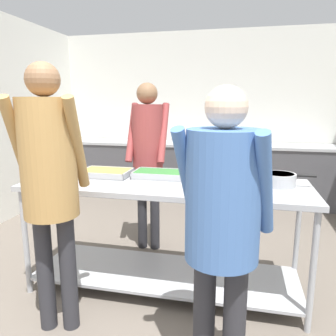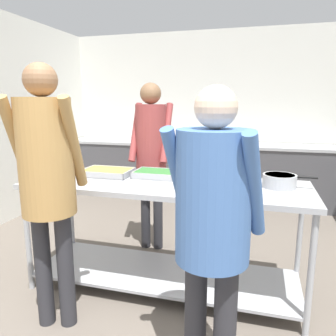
{
  "view_description": "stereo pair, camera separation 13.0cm",
  "coord_description": "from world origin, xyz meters",
  "px_view_note": "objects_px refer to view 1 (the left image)",
  "views": [
    {
      "loc": [
        0.64,
        -1.13,
        1.54
      ],
      "look_at": [
        0.05,
        1.43,
        1.01
      ],
      "focal_mm": 35.0,
      "sensor_mm": 36.0,
      "label": 1
    },
    {
      "loc": [
        0.76,
        -1.1,
        1.54
      ],
      "look_at": [
        0.05,
        1.43,
        1.01
      ],
      "focal_mm": 35.0,
      "sensor_mm": 36.0,
      "label": 2
    }
  ],
  "objects_px": {
    "plate_stack": "(45,178)",
    "guest_serving_left": "(223,211)",
    "cook_behind_counter": "(148,148)",
    "serving_tray_roast": "(106,173)",
    "guest_serving_right": "(49,172)",
    "serving_tray_greens": "(220,181)",
    "serving_tray_vegetables": "(163,175)",
    "sauce_pan": "(279,179)"
  },
  "relations": [
    {
      "from": "serving_tray_roast",
      "to": "serving_tray_vegetables",
      "type": "height_order",
      "value": "same"
    },
    {
      "from": "plate_stack",
      "to": "cook_behind_counter",
      "type": "relative_size",
      "value": 0.15
    },
    {
      "from": "plate_stack",
      "to": "serving_tray_roast",
      "type": "bearing_deg",
      "value": 41.53
    },
    {
      "from": "plate_stack",
      "to": "serving_tray_greens",
      "type": "distance_m",
      "value": 1.39
    },
    {
      "from": "serving_tray_roast",
      "to": "serving_tray_vegetables",
      "type": "distance_m",
      "value": 0.5
    },
    {
      "from": "guest_serving_left",
      "to": "cook_behind_counter",
      "type": "distance_m",
      "value": 1.77
    },
    {
      "from": "plate_stack",
      "to": "guest_serving_left",
      "type": "xyz_separation_m",
      "value": [
        1.44,
        -0.63,
        0.05
      ]
    },
    {
      "from": "plate_stack",
      "to": "cook_behind_counter",
      "type": "xyz_separation_m",
      "value": [
        0.58,
        0.92,
        0.14
      ]
    },
    {
      "from": "guest_serving_right",
      "to": "cook_behind_counter",
      "type": "distance_m",
      "value": 1.38
    },
    {
      "from": "sauce_pan",
      "to": "guest_serving_left",
      "type": "xyz_separation_m",
      "value": [
        -0.37,
        -0.94,
        0.03
      ]
    },
    {
      "from": "plate_stack",
      "to": "guest_serving_right",
      "type": "height_order",
      "value": "guest_serving_right"
    },
    {
      "from": "serving_tray_greens",
      "to": "sauce_pan",
      "type": "bearing_deg",
      "value": 6.59
    },
    {
      "from": "serving_tray_vegetables",
      "to": "guest_serving_right",
      "type": "xyz_separation_m",
      "value": [
        -0.54,
        -0.82,
        0.17
      ]
    },
    {
      "from": "plate_stack",
      "to": "serving_tray_roast",
      "type": "xyz_separation_m",
      "value": [
        0.38,
        0.33,
        -0.01
      ]
    },
    {
      "from": "plate_stack",
      "to": "serving_tray_roast",
      "type": "height_order",
      "value": "plate_stack"
    },
    {
      "from": "serving_tray_roast",
      "to": "guest_serving_right",
      "type": "relative_size",
      "value": 0.24
    },
    {
      "from": "serving_tray_roast",
      "to": "guest_serving_right",
      "type": "xyz_separation_m",
      "value": [
        -0.05,
        -0.77,
        0.17
      ]
    },
    {
      "from": "sauce_pan",
      "to": "guest_serving_right",
      "type": "bearing_deg",
      "value": -153.27
    },
    {
      "from": "guest_serving_right",
      "to": "serving_tray_vegetables",
      "type": "bearing_deg",
      "value": 56.61
    },
    {
      "from": "guest_serving_left",
      "to": "plate_stack",
      "type": "bearing_deg",
      "value": 156.35
    },
    {
      "from": "serving_tray_roast",
      "to": "sauce_pan",
      "type": "relative_size",
      "value": 1.09
    },
    {
      "from": "plate_stack",
      "to": "guest_serving_right",
      "type": "xyz_separation_m",
      "value": [
        0.33,
        -0.44,
        0.16
      ]
    },
    {
      "from": "serving_tray_roast",
      "to": "serving_tray_vegetables",
      "type": "bearing_deg",
      "value": 6.22
    },
    {
      "from": "serving_tray_vegetables",
      "to": "guest_serving_left",
      "type": "distance_m",
      "value": 1.16
    },
    {
      "from": "serving_tray_vegetables",
      "to": "cook_behind_counter",
      "type": "relative_size",
      "value": 0.29
    },
    {
      "from": "serving_tray_vegetables",
      "to": "sauce_pan",
      "type": "xyz_separation_m",
      "value": [
        0.93,
        -0.08,
        0.03
      ]
    },
    {
      "from": "serving_tray_roast",
      "to": "serving_tray_greens",
      "type": "xyz_separation_m",
      "value": [
        0.99,
        -0.08,
        -0.0
      ]
    },
    {
      "from": "serving_tray_vegetables",
      "to": "sauce_pan",
      "type": "distance_m",
      "value": 0.94
    },
    {
      "from": "plate_stack",
      "to": "serving_tray_vegetables",
      "type": "bearing_deg",
      "value": 23.97
    },
    {
      "from": "guest_serving_left",
      "to": "serving_tray_greens",
      "type": "bearing_deg",
      "value": 94.45
    },
    {
      "from": "serving_tray_roast",
      "to": "cook_behind_counter",
      "type": "bearing_deg",
      "value": 70.57
    },
    {
      "from": "plate_stack",
      "to": "serving_tray_vegetables",
      "type": "xyz_separation_m",
      "value": [
        0.87,
        0.39,
        -0.01
      ]
    },
    {
      "from": "plate_stack",
      "to": "guest_serving_left",
      "type": "distance_m",
      "value": 1.57
    },
    {
      "from": "sauce_pan",
      "to": "guest_serving_right",
      "type": "distance_m",
      "value": 1.66
    },
    {
      "from": "guest_serving_left",
      "to": "guest_serving_right",
      "type": "distance_m",
      "value": 1.13
    },
    {
      "from": "serving_tray_roast",
      "to": "guest_serving_right",
      "type": "distance_m",
      "value": 0.79
    },
    {
      "from": "plate_stack",
      "to": "guest_serving_left",
      "type": "height_order",
      "value": "guest_serving_left"
    },
    {
      "from": "sauce_pan",
      "to": "serving_tray_greens",
      "type": "bearing_deg",
      "value": -173.41
    },
    {
      "from": "plate_stack",
      "to": "sauce_pan",
      "type": "height_order",
      "value": "sauce_pan"
    },
    {
      "from": "serving_tray_vegetables",
      "to": "cook_behind_counter",
      "type": "distance_m",
      "value": 0.62
    },
    {
      "from": "serving_tray_vegetables",
      "to": "guest_serving_right",
      "type": "relative_size",
      "value": 0.28
    },
    {
      "from": "cook_behind_counter",
      "to": "serving_tray_vegetables",
      "type": "bearing_deg",
      "value": -61.47
    }
  ]
}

